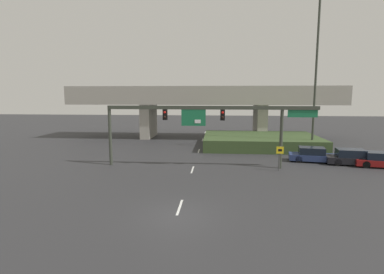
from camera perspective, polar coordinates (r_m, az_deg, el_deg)
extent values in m
plane|color=#2D2D30|center=(16.68, -2.83, -14.52)|extent=(160.00, 160.00, 0.00)
cube|color=silver|center=(17.66, -2.36, -13.19)|extent=(0.14, 2.40, 0.01)
cube|color=silver|center=(25.98, 0.09, -6.23)|extent=(0.14, 2.40, 0.01)
cube|color=silver|center=(34.52, 1.30, -2.67)|extent=(0.14, 2.40, 0.01)
cube|color=silver|center=(43.15, 2.03, -0.53)|extent=(0.14, 2.40, 0.01)
cube|color=silver|center=(51.83, 2.52, 0.90)|extent=(0.14, 2.40, 0.01)
cylinder|color=#383D33|center=(28.28, -15.33, 0.27)|extent=(0.28, 0.28, 5.46)
cylinder|color=#383D33|center=(27.12, 16.62, -0.09)|extent=(0.28, 0.28, 5.46)
cube|color=#383D33|center=(26.33, 3.68, 5.61)|extent=(18.38, 0.32, 0.32)
cube|color=black|center=(26.76, -5.15, 4.27)|extent=(0.40, 0.28, 0.95)
sphere|color=red|center=(26.58, -5.23, 4.70)|extent=(0.22, 0.22, 0.22)
sphere|color=black|center=(26.61, -5.21, 3.78)|extent=(0.22, 0.22, 0.22)
cube|color=black|center=(26.36, 5.85, 4.20)|extent=(0.40, 0.28, 0.95)
sphere|color=red|center=(26.17, 5.86, 4.64)|extent=(0.22, 0.22, 0.22)
sphere|color=black|center=(26.20, 5.85, 3.71)|extent=(0.22, 0.22, 0.22)
cube|color=#196B42|center=(26.36, 0.29, 3.71)|extent=(2.14, 0.08, 1.44)
cube|color=white|center=(26.30, 1.09, 2.99)|extent=(0.53, 0.03, 0.32)
cube|color=#196B42|center=(27.26, 20.33, 4.20)|extent=(2.50, 0.07, 0.64)
cylinder|color=#4C4C4C|center=(26.45, 16.34, -3.94)|extent=(0.08, 0.08, 2.14)
cube|color=yellow|center=(26.27, 16.42, -2.42)|extent=(0.60, 0.03, 0.60)
cube|color=black|center=(26.25, 16.43, -2.43)|extent=(0.33, 0.01, 0.21)
cylinder|color=#383D33|center=(35.86, 22.52, 10.78)|extent=(0.24, 0.24, 17.01)
cube|color=#A39E93|center=(44.90, 2.21, 7.34)|extent=(39.36, 7.19, 1.69)
cube|color=#A39E93|center=(41.51, 2.00, 9.08)|extent=(39.36, 0.40, 0.90)
cube|color=#A39E93|center=(46.21, -8.24, 3.10)|extent=(1.40, 5.75, 5.04)
cube|color=#A39E93|center=(45.45, 12.80, 2.91)|extent=(1.40, 5.75, 5.04)
cube|color=#384C28|center=(38.24, 12.86, -0.77)|extent=(13.84, 9.92, 1.40)
cube|color=navy|center=(31.22, 22.10, -3.58)|extent=(4.72, 2.51, 0.57)
cube|color=black|center=(31.08, 21.83, -2.44)|extent=(2.57, 1.98, 0.67)
cylinder|color=black|center=(32.22, 24.36, -3.58)|extent=(0.67, 0.32, 0.64)
cylinder|color=black|center=(30.70, 24.86, -4.16)|extent=(0.67, 0.32, 0.64)
cylinder|color=black|center=(31.85, 19.42, -3.45)|extent=(0.67, 0.32, 0.64)
cylinder|color=black|center=(30.31, 19.67, -4.03)|extent=(0.67, 0.32, 0.64)
cube|color=black|center=(31.39, 28.20, -3.86)|extent=(4.75, 2.39, 0.59)
cube|color=black|center=(31.23, 27.95, -2.70)|extent=(2.56, 1.92, 0.70)
cylinder|color=black|center=(32.57, 30.20, -3.84)|extent=(0.66, 0.30, 0.64)
cylinder|color=black|center=(31.10, 31.08, -4.42)|extent=(0.66, 0.30, 0.64)
cylinder|color=black|center=(31.82, 25.35, -3.78)|extent=(0.66, 0.30, 0.64)
cylinder|color=black|center=(30.31, 26.01, -4.38)|extent=(0.66, 0.30, 0.64)
cube|color=maroon|center=(31.62, 32.20, -4.11)|extent=(4.45, 2.49, 0.55)
cube|color=black|center=(31.46, 31.99, -3.03)|extent=(2.43, 1.95, 0.65)
cylinder|color=black|center=(32.01, 29.55, -3.99)|extent=(0.67, 0.33, 0.64)
cylinder|color=black|center=(30.55, 30.26, -4.57)|extent=(0.67, 0.33, 0.64)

